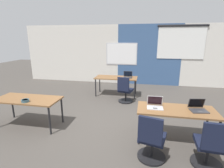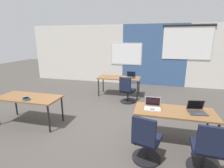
% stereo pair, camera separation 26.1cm
% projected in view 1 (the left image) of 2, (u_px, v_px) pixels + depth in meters
% --- Properties ---
extents(ground_plane, '(24.00, 24.00, 0.00)m').
position_uv_depth(ground_plane, '(103.00, 120.00, 4.64)').
color(ground_plane, '#47423D').
extents(back_wall_assembly, '(10.00, 0.27, 2.80)m').
position_uv_depth(back_wall_assembly, '(124.00, 54.00, 8.24)').
color(back_wall_assembly, silver).
rests_on(back_wall_assembly, ground).
extents(desk_near_left, '(1.60, 0.70, 0.72)m').
position_uv_depth(desk_near_left, '(28.00, 101.00, 4.22)').
color(desk_near_left, brown).
rests_on(desk_near_left, ground).
extents(desk_near_right, '(1.60, 0.70, 0.72)m').
position_uv_depth(desk_near_right, '(176.00, 112.00, 3.58)').
color(desk_near_right, brown).
rests_on(desk_near_right, ground).
extents(desk_far_center, '(1.60, 0.70, 0.72)m').
position_uv_depth(desk_far_center, '(116.00, 79.00, 6.55)').
color(desk_far_center, brown).
rests_on(desk_far_center, ground).
extents(laptop_near_right_inner, '(0.34, 0.30, 0.23)m').
position_uv_depth(laptop_near_right_inner, '(155.00, 105.00, 3.65)').
color(laptop_near_right_inner, silver).
rests_on(laptop_near_right_inner, desk_near_right).
extents(chair_near_right_inner, '(0.53, 0.59, 0.92)m').
position_uv_depth(chair_near_right_inner, '(151.00, 141.00, 3.03)').
color(chair_near_right_inner, black).
rests_on(chair_near_right_inner, ground).
extents(laptop_near_right_end, '(0.38, 0.35, 0.23)m').
position_uv_depth(laptop_near_right_end, '(198.00, 108.00, 3.50)').
color(laptop_near_right_end, '#333338').
rests_on(laptop_near_right_end, desk_near_right).
extents(chair_near_right_end, '(0.52, 0.55, 0.92)m').
position_uv_depth(chair_near_right_end, '(210.00, 148.00, 2.84)').
color(chair_near_right_end, black).
rests_on(chair_near_right_end, ground).
extents(laptop_far_right, '(0.33, 0.30, 0.23)m').
position_uv_depth(laptop_far_right, '(128.00, 76.00, 6.48)').
color(laptop_far_right, '#333338').
rests_on(laptop_far_right, desk_far_center).
extents(chair_far_right, '(0.54, 0.59, 0.92)m').
position_uv_depth(chair_far_right, '(125.00, 92.00, 5.87)').
color(chair_far_right, black).
rests_on(chair_far_right, ground).
extents(snack_bowl, '(0.18, 0.18, 0.06)m').
position_uv_depth(snack_bowl, '(25.00, 101.00, 3.96)').
color(snack_bowl, '#3D6070').
rests_on(snack_bowl, desk_near_left).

